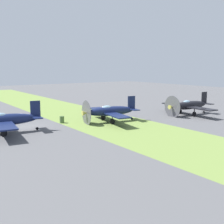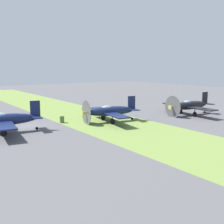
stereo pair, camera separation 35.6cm
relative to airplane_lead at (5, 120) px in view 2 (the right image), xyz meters
The scene contains 6 objects.
ground_plane 3.66m from the airplane_lead, 66.05° to the right, with size 160.00×160.00×0.00m, color #515154.
grass_verge 12.94m from the airplane_lead, 83.95° to the right, with size 120.00×11.00×0.01m, color olive.
airplane_lead is the anchor object (origin of this frame).
airplane_wingman 13.35m from the airplane_lead, 96.29° to the right, with size 9.92×7.90×3.51m.
airplane_trail 26.70m from the airplane_lead, 98.30° to the right, with size 10.00×7.91×3.56m.
fuel_drum 7.98m from the airplane_lead, 77.73° to the right, with size 0.60×0.60×0.90m, color #476633.
Camera 2 is at (-33.75, 11.04, 7.39)m, focal length 45.55 mm.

